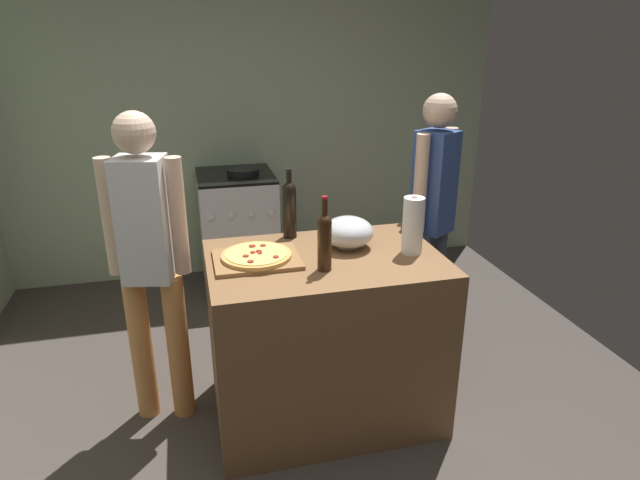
{
  "coord_description": "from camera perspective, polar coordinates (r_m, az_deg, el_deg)",
  "views": [
    {
      "loc": [
        -0.42,
        -1.67,
        1.9
      ],
      "look_at": [
        0.19,
        0.76,
        0.94
      ],
      "focal_mm": 30.64,
      "sensor_mm": 36.0,
      "label": 1
    }
  ],
  "objects": [
    {
      "name": "wine_bottle_dark",
      "position": [
        2.42,
        0.48,
        0.08
      ],
      "size": [
        0.06,
        0.06,
        0.35
      ],
      "color": "#331E0F",
      "rests_on": "counter"
    },
    {
      "name": "wine_bottle_amber",
      "position": [
        2.83,
        -3.21,
        3.47
      ],
      "size": [
        0.07,
        0.07,
        0.37
      ],
      "color": "black",
      "rests_on": "counter"
    },
    {
      "name": "ground_plane",
      "position": [
        3.58,
        -5.29,
        -11.35
      ],
      "size": [
        4.21,
        3.26,
        0.02
      ],
      "primitive_type": "cube",
      "color": "#3F3833"
    },
    {
      "name": "person_in_red",
      "position": [
        3.28,
        11.63,
        2.78
      ],
      "size": [
        0.32,
        0.27,
        1.59
      ],
      "color": "#383D4C",
      "rests_on": "ground_plane"
    },
    {
      "name": "pizza",
      "position": [
        2.58,
        -6.64,
        -1.59
      ],
      "size": [
        0.33,
        0.33,
        0.03
      ],
      "color": "tan",
      "rests_on": "cutting_board"
    },
    {
      "name": "counter",
      "position": [
        2.82,
        0.5,
        -10.12
      ],
      "size": [
        1.12,
        0.75,
        0.89
      ],
      "primitive_type": "cube",
      "color": "brown",
      "rests_on": "ground_plane"
    },
    {
      "name": "mixing_bowl",
      "position": [
        2.71,
        2.95,
        0.83
      ],
      "size": [
        0.26,
        0.26,
        0.16
      ],
      "color": "#B2B2B7",
      "rests_on": "counter"
    },
    {
      "name": "person_in_stripes",
      "position": [
        2.72,
        -17.46,
        -1.47
      ],
      "size": [
        0.38,
        0.24,
        1.58
      ],
      "color": "#D88C4C",
      "rests_on": "ground_plane"
    },
    {
      "name": "kitchen_wall_rear",
      "position": [
        4.45,
        -8.75,
        12.96
      ],
      "size": [
        4.21,
        0.1,
        2.6
      ],
      "primitive_type": "cube",
      "color": "#99A889",
      "rests_on": "ground_plane"
    },
    {
      "name": "stove",
      "position": [
        4.25,
        -8.54,
        0.9
      ],
      "size": [
        0.56,
        0.63,
        0.95
      ],
      "color": "#B7B7BC",
      "rests_on": "ground_plane"
    },
    {
      "name": "cutting_board",
      "position": [
        2.58,
        -6.63,
        -2.01
      ],
      "size": [
        0.4,
        0.32,
        0.02
      ],
      "primitive_type": "cube",
      "color": "olive",
      "rests_on": "counter"
    },
    {
      "name": "paper_towel_roll",
      "position": [
        2.66,
        9.67,
        1.5
      ],
      "size": [
        0.1,
        0.1,
        0.28
      ],
      "color": "white",
      "rests_on": "counter"
    }
  ]
}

